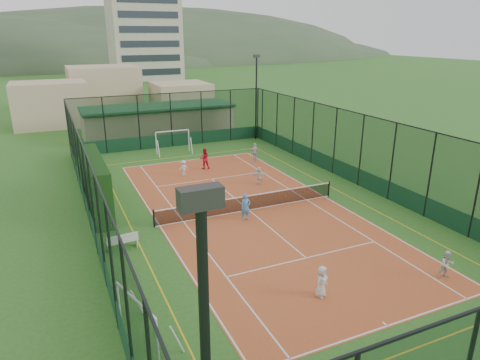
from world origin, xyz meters
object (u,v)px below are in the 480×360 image
(coach, at_px, (204,158))
(child_far_left, at_px, (183,168))
(floodlight_ne, at_px, (256,98))
(futsal_goal_near, at_px, (137,322))
(clubhouse, at_px, (159,121))
(futsal_goal_far, at_px, (173,142))
(child_near_right, at_px, (447,264))
(apartment_tower, at_px, (142,11))
(child_near_left, at_px, (322,282))
(child_near_mid, at_px, (246,207))
(child_far_right, at_px, (255,152))
(child_far_back, at_px, (259,176))
(white_bench, at_px, (122,241))

(coach, bearing_deg, child_far_left, 33.90)
(floodlight_ne, distance_m, futsal_goal_near, 31.04)
(clubhouse, distance_m, futsal_goal_near, 32.25)
(futsal_goal_far, relative_size, child_near_right, 2.39)
(apartment_tower, height_order, child_far_left, apartment_tower)
(futsal_goal_far, height_order, child_near_left, futsal_goal_far)
(futsal_goal_near, bearing_deg, futsal_goal_far, -35.30)
(child_far_left, bearing_deg, floodlight_ne, -148.79)
(coach, bearing_deg, apartment_tower, -90.48)
(clubhouse, relative_size, child_near_mid, 9.64)
(clubhouse, bearing_deg, child_far_right, -68.76)
(futsal_goal_far, xyz_separation_m, child_near_right, (5.18, -25.10, -0.34))
(child_near_mid, height_order, child_far_right, child_near_mid)
(futsal_goal_far, xyz_separation_m, child_far_back, (3.27, -10.74, -0.36))
(child_near_mid, relative_size, child_far_right, 1.02)
(child_near_left, relative_size, child_near_right, 1.05)
(futsal_goal_near, xyz_separation_m, child_far_back, (11.21, 13.12, -0.26))
(apartment_tower, height_order, white_bench, apartment_tower)
(apartment_tower, bearing_deg, white_bench, -103.29)
(child_near_mid, distance_m, child_far_right, 11.96)
(coach, bearing_deg, futsal_goal_near, 72.48)
(floodlight_ne, bearing_deg, futsal_goal_far, -168.59)
(futsal_goal_far, bearing_deg, futsal_goal_near, -107.27)
(floodlight_ne, height_order, coach, floodlight_ne)
(white_bench, bearing_deg, child_far_right, 37.37)
(child_near_right, bearing_deg, apartment_tower, 101.57)
(child_near_left, bearing_deg, clubhouse, 63.16)
(futsal_goal_near, bearing_deg, coach, -42.97)
(child_far_right, bearing_deg, futsal_goal_far, -56.43)
(clubhouse, xyz_separation_m, apartment_tower, (12.00, 60.00, 13.43))
(child_near_left, distance_m, child_far_back, 13.86)
(futsal_goal_near, xyz_separation_m, child_near_left, (7.35, -0.19, -0.21))
(apartment_tower, bearing_deg, child_near_right, -94.57)
(futsal_goal_near, xyz_separation_m, child_far_left, (6.88, 17.22, -0.30))
(child_near_left, bearing_deg, child_far_back, 49.08)
(child_near_mid, bearing_deg, child_near_left, -89.97)
(futsal_goal_far, relative_size, child_far_back, 2.46)
(child_near_right, distance_m, coach, 19.87)
(child_far_left, relative_size, coach, 0.71)
(child_far_right, bearing_deg, futsal_goal_near, 42.23)
(child_far_right, xyz_separation_m, coach, (-4.54, -0.24, 0.06))
(futsal_goal_far, height_order, child_near_mid, futsal_goal_far)
(clubhouse, relative_size, child_far_right, 9.83)
(apartment_tower, distance_m, child_near_right, 93.75)
(white_bench, distance_m, futsal_goal_near, 7.30)
(apartment_tower, height_order, child_near_right, apartment_tower)
(apartment_tower, xyz_separation_m, child_near_right, (-7.38, -92.35, -14.35))
(floodlight_ne, xyz_separation_m, child_near_left, (-9.75, -25.89, -3.44))
(white_bench, height_order, child_near_mid, child_near_mid)
(child_near_right, relative_size, child_far_left, 1.09)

